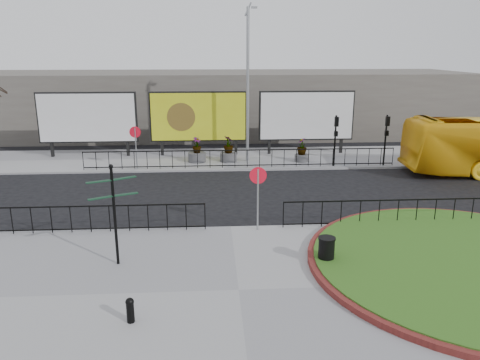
{
  "coord_description": "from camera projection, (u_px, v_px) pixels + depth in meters",
  "views": [
    {
      "loc": [
        -0.72,
        -17.05,
        6.79
      ],
      "look_at": [
        0.4,
        0.71,
        1.79
      ],
      "focal_mm": 35.0,
      "sensor_mm": 36.0,
      "label": 1
    }
  ],
  "objects": [
    {
      "name": "billboard_mid",
      "position": [
        198.0,
        117.0,
        29.94
      ],
      "size": [
        6.2,
        0.31,
        4.1
      ],
      "color": "black",
      "rests_on": "pavement_far"
    },
    {
      "name": "grass_lawn",
      "position": [
        473.0,
        264.0,
        14.81
      ],
      "size": [
        10.0,
        10.0,
        0.22
      ],
      "primitive_type": "cylinder",
      "color": "#295015",
      "rests_on": "pavement_near"
    },
    {
      "name": "pavement_far",
      "position": [
        223.0,
        159.0,
        29.78
      ],
      "size": [
        44.0,
        6.0,
        0.12
      ],
      "primitive_type": "cube",
      "color": "gray",
      "rests_on": "ground"
    },
    {
      "name": "billboard_left",
      "position": [
        87.0,
        118.0,
        29.51
      ],
      "size": [
        6.2,
        0.31,
        4.1
      ],
      "color": "black",
      "rests_on": "pavement_far"
    },
    {
      "name": "railing_far",
      "position": [
        241.0,
        159.0,
        27.08
      ],
      "size": [
        18.0,
        0.1,
        1.1
      ],
      "primitive_type": null,
      "color": "black",
      "rests_on": "pavement_far"
    },
    {
      "name": "building_backdrop",
      "position": [
        219.0,
        103.0,
        38.73
      ],
      "size": [
        40.0,
        10.0,
        5.0
      ],
      "primitive_type": "cube",
      "color": "#605B54",
      "rests_on": "ground"
    },
    {
      "name": "speed_sign_far",
      "position": [
        135.0,
        138.0,
        26.48
      ],
      "size": [
        0.64,
        0.07,
        2.47
      ],
      "color": "gray",
      "rests_on": "pavement_far"
    },
    {
      "name": "railing_near_right",
      "position": [
        398.0,
        212.0,
        18.19
      ],
      "size": [
        9.0,
        0.1,
        1.1
      ],
      "primitive_type": null,
      "color": "black",
      "rests_on": "pavement_near"
    },
    {
      "name": "brick_edge",
      "position": [
        473.0,
        264.0,
        14.82
      ],
      "size": [
        10.4,
        10.4,
        0.18
      ],
      "primitive_type": "cylinder",
      "color": "maroon",
      "rests_on": "pavement_near"
    },
    {
      "name": "litter_bin",
      "position": [
        326.0,
        251.0,
        14.92
      ],
      "size": [
        0.55,
        0.55,
        0.92
      ],
      "color": "black",
      "rests_on": "pavement_near"
    },
    {
      "name": "bollard",
      "position": [
        130.0,
        309.0,
        11.75
      ],
      "size": [
        0.22,
        0.22,
        0.67
      ],
      "color": "black",
      "rests_on": "pavement_near"
    },
    {
      "name": "ground",
      "position": [
        231.0,
        229.0,
        18.26
      ],
      "size": [
        90.0,
        90.0,
        0.0
      ],
      "primitive_type": "plane",
      "color": "black",
      "rests_on": "ground"
    },
    {
      "name": "planter_a",
      "position": [
        197.0,
        154.0,
        28.57
      ],
      "size": [
        1.09,
        1.09,
        1.52
      ],
      "color": "#4C4C4F",
      "rests_on": "pavement_far"
    },
    {
      "name": "planter_b",
      "position": [
        228.0,
        152.0,
        28.66
      ],
      "size": [
        1.02,
        1.02,
        1.59
      ],
      "color": "#4C4C4F",
      "rests_on": "pavement_far"
    },
    {
      "name": "billboard_right",
      "position": [
        306.0,
        116.0,
        30.36
      ],
      "size": [
        6.2,
        0.31,
        4.1
      ],
      "color": "black",
      "rests_on": "pavement_far"
    },
    {
      "name": "fingerpost_sign",
      "position": [
        114.0,
        205.0,
        14.53
      ],
      "size": [
        1.48,
        0.88,
        3.3
      ],
      "rotation": [
        0.0,
        0.0,
        0.39
      ],
      "color": "black",
      "rests_on": "pavement_near"
    },
    {
      "name": "speed_sign_near",
      "position": [
        258.0,
        185.0,
        17.43
      ],
      "size": [
        0.64,
        0.07,
        2.47
      ],
      "color": "gray",
      "rests_on": "pavement_near"
    },
    {
      "name": "railing_near_left",
      "position": [
        71.0,
        219.0,
        17.43
      ],
      "size": [
        10.0,
        0.1,
        1.1
      ],
      "primitive_type": null,
      "color": "black",
      "rests_on": "pavement_near"
    },
    {
      "name": "planter_c",
      "position": [
        302.0,
        152.0,
        28.6
      ],
      "size": [
        0.84,
        0.84,
        1.49
      ],
      "color": "#4C4C4F",
      "rests_on": "pavement_far"
    },
    {
      "name": "pavement_near",
      "position": [
        239.0,
        292.0,
        13.44
      ],
      "size": [
        30.0,
        10.0,
        0.12
      ],
      "primitive_type": "cube",
      "color": "gray",
      "rests_on": "ground"
    },
    {
      "name": "lamp_post",
      "position": [
        248.0,
        84.0,
        27.62
      ],
      "size": [
        0.74,
        0.18,
        9.23
      ],
      "color": "gray",
      "rests_on": "pavement_far"
    },
    {
      "name": "signal_pole_a",
      "position": [
        336.0,
        133.0,
        27.06
      ],
      "size": [
        0.22,
        0.26,
        3.0
      ],
      "color": "black",
      "rests_on": "pavement_far"
    },
    {
      "name": "signal_pole_b",
      "position": [
        386.0,
        133.0,
        27.25
      ],
      "size": [
        0.22,
        0.26,
        3.0
      ],
      "color": "black",
      "rests_on": "pavement_far"
    }
  ]
}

